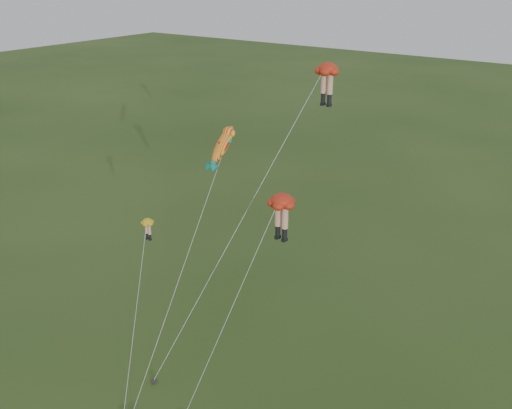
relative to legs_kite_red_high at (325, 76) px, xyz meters
The scene contains 5 objects.
ground 23.03m from the legs_kite_red_high, 104.91° to the right, with size 300.00×300.00×0.00m, color #254016.
legs_kite_red_high is the anchor object (origin of this frame).
legs_kite_red_mid 10.76m from the legs_kite_red_high, 74.82° to the right, with size 4.57×6.19×14.10m.
legs_kite_yellow 16.62m from the legs_kite_red_high, 143.96° to the right, with size 6.63×9.49×8.58m.
fish_kite 8.14m from the legs_kite_red_high, 135.61° to the right, with size 1.53×12.18×15.88m.
Camera 1 is at (21.24, -20.33, 25.64)m, focal length 40.00 mm.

